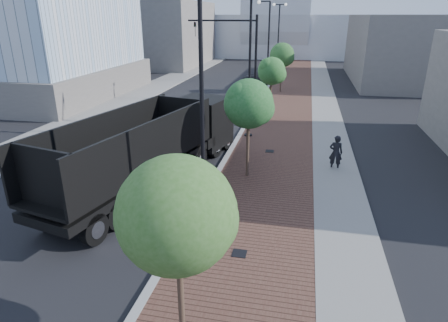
% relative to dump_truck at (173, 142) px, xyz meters
% --- Properties ---
extents(sidewalk, '(7.00, 140.00, 0.12)m').
position_rel_dump_truck_xyz_m(sidewalk, '(5.98, 24.74, -1.56)').
color(sidewalk, '#4C2D23').
rests_on(sidewalk, ground).
extents(concrete_strip, '(2.40, 140.00, 0.13)m').
position_rel_dump_truck_xyz_m(concrete_strip, '(8.68, 24.74, -1.55)').
color(concrete_strip, slate).
rests_on(concrete_strip, ground).
extents(curb, '(0.30, 140.00, 0.14)m').
position_rel_dump_truck_xyz_m(curb, '(2.48, 24.74, -1.55)').
color(curb, gray).
rests_on(curb, ground).
extents(west_sidewalk, '(4.00, 140.00, 0.12)m').
position_rel_dump_truck_xyz_m(west_sidewalk, '(-10.52, 24.74, -1.56)').
color(west_sidewalk, slate).
rests_on(west_sidewalk, ground).
extents(dump_truck, '(5.76, 14.16, 3.83)m').
position_rel_dump_truck_xyz_m(dump_truck, '(0.00, 0.00, 0.00)').
color(dump_truck, black).
rests_on(dump_truck, ground).
extents(white_sedan, '(2.87, 4.64, 1.44)m').
position_rel_dump_truck_xyz_m(white_sedan, '(-2.89, 0.95, -0.89)').
color(white_sedan, silver).
rests_on(white_sedan, ground).
extents(dark_car_mid, '(3.11, 4.49, 1.14)m').
position_rel_dump_truck_xyz_m(dark_car_mid, '(-4.11, 12.27, -1.05)').
color(dark_car_mid, black).
rests_on(dark_car_mid, ground).
extents(dark_car_far, '(2.59, 4.80, 1.32)m').
position_rel_dump_truck_xyz_m(dark_car_far, '(0.29, 26.10, -0.96)').
color(dark_car_far, black).
rests_on(dark_car_far, ground).
extents(pedestrian, '(0.74, 0.50, 1.96)m').
position_rel_dump_truck_xyz_m(pedestrian, '(8.61, 1.82, -0.64)').
color(pedestrian, black).
rests_on(pedestrian, ground).
extents(streetlight_1, '(1.44, 0.56, 9.21)m').
position_rel_dump_truck_xyz_m(streetlight_1, '(2.96, -5.26, 2.73)').
color(streetlight_1, black).
rests_on(streetlight_1, ground).
extents(streetlight_2, '(1.72, 0.56, 9.28)m').
position_rel_dump_truck_xyz_m(streetlight_2, '(3.08, 6.74, 3.20)').
color(streetlight_2, black).
rests_on(streetlight_2, ground).
extents(streetlight_3, '(1.44, 0.56, 9.21)m').
position_rel_dump_truck_xyz_m(streetlight_3, '(2.96, 18.74, 2.73)').
color(streetlight_3, black).
rests_on(streetlight_3, ground).
extents(streetlight_4, '(1.72, 0.56, 9.28)m').
position_rel_dump_truck_xyz_m(streetlight_4, '(3.08, 30.74, 3.20)').
color(streetlight_4, black).
rests_on(streetlight_4, ground).
extents(traffic_mast, '(5.09, 0.20, 8.00)m').
position_rel_dump_truck_xyz_m(traffic_mast, '(2.18, 9.74, 3.37)').
color(traffic_mast, black).
rests_on(traffic_mast, ground).
extents(tree_0, '(2.78, 2.78, 5.15)m').
position_rel_dump_truck_xyz_m(tree_0, '(4.12, -11.23, 2.13)').
color(tree_0, '#382619').
rests_on(tree_0, ground).
extents(tree_1, '(2.48, 2.45, 5.14)m').
position_rel_dump_truck_xyz_m(tree_1, '(4.12, -0.23, 2.28)').
color(tree_1, '#382619').
rests_on(tree_1, ground).
extents(tree_2, '(2.23, 2.15, 4.97)m').
position_rel_dump_truck_xyz_m(tree_2, '(4.12, 11.77, 2.26)').
color(tree_2, '#382619').
rests_on(tree_2, ground).
extents(tree_3, '(2.60, 2.59, 5.27)m').
position_rel_dump_truck_xyz_m(tree_3, '(4.12, 23.77, 2.34)').
color(tree_3, '#382619').
rests_on(tree_3, ground).
extents(tower_podium, '(19.00, 19.00, 3.00)m').
position_rel_dump_truck_xyz_m(tower_podium, '(-21.52, 16.74, -0.12)').
color(tower_podium, '#5F5A55').
rests_on(tower_podium, ground).
extents(convention_center, '(50.00, 30.00, 50.00)m').
position_rel_dump_truck_xyz_m(convention_center, '(0.48, 69.74, 4.39)').
color(convention_center, '#B3B8BE').
rests_on(convention_center, ground).
extents(commercial_block_nw, '(14.00, 20.00, 10.00)m').
position_rel_dump_truck_xyz_m(commercial_block_nw, '(-17.52, 44.74, 3.38)').
color(commercial_block_nw, '#68635D').
rests_on(commercial_block_nw, ground).
extents(commercial_block_ne, '(12.00, 22.00, 8.00)m').
position_rel_dump_truck_xyz_m(commercial_block_ne, '(18.48, 34.74, 2.38)').
color(commercial_block_ne, '#5F5A55').
rests_on(commercial_block_ne, ground).
extents(utility_cover_1, '(0.50, 0.50, 0.02)m').
position_rel_dump_truck_xyz_m(utility_cover_1, '(4.88, -7.26, -1.49)').
color(utility_cover_1, black).
rests_on(utility_cover_1, sidewalk).
extents(utility_cover_2, '(0.50, 0.50, 0.02)m').
position_rel_dump_truck_xyz_m(utility_cover_2, '(4.88, 3.74, -1.49)').
color(utility_cover_2, black).
rests_on(utility_cover_2, sidewalk).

